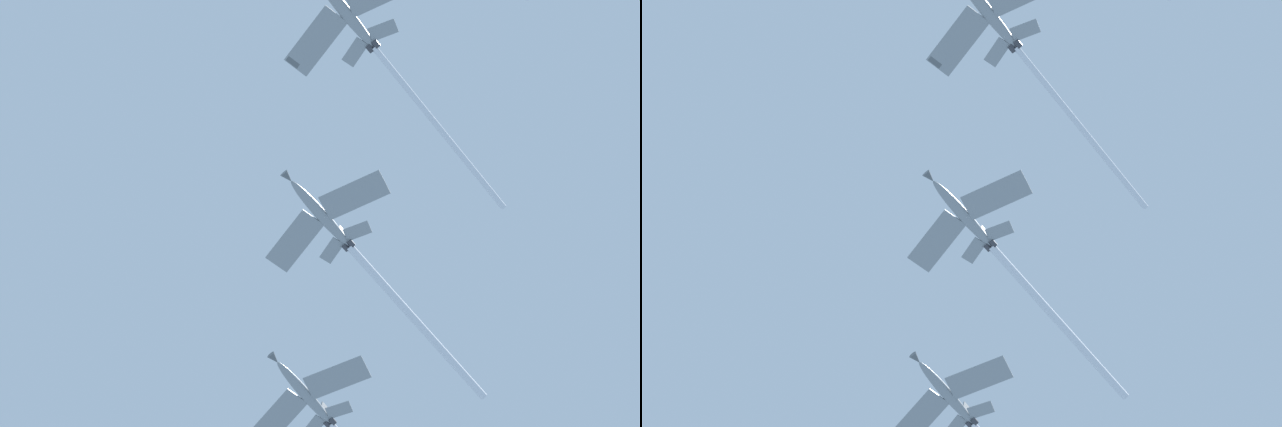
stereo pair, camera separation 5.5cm
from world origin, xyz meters
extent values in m
ellipsoid|color=gray|center=(-19.29, -16.02, 163.61)|extent=(11.99, 5.10, 3.31)
cube|color=gray|center=(-18.46, -21.31, 163.38)|extent=(4.08, 9.19, 0.79)
cube|color=#595E60|center=(-17.55, -25.32, 163.45)|extent=(1.83, 0.80, 0.41)
cube|color=gray|center=(-24.67, -15.30, 162.79)|extent=(3.55, 3.98, 0.45)
cube|color=gray|center=(-23.32, -19.66, 162.79)|extent=(1.85, 3.62, 0.45)
cube|color=#595E60|center=(-24.03, -17.49, 164.20)|extent=(2.75, 1.01, 3.16)
cylinder|color=#38383D|center=(-24.87, -17.28, 162.56)|extent=(1.30, 1.09, 0.95)
cylinder|color=#38383D|center=(-24.60, -18.14, 162.56)|extent=(1.30, 1.09, 0.95)
cylinder|color=white|center=(-37.71, -21.73, 160.30)|extent=(25.94, 8.72, 5.23)
ellipsoid|color=gray|center=(-31.88, -41.03, 161.67)|extent=(12.04, 4.90, 3.02)
cone|color=#595E60|center=(-25.51, -39.18, 162.60)|extent=(2.02, 1.64, 1.41)
ellipsoid|color=black|center=(-29.96, -40.47, 162.56)|extent=(3.06, 1.77, 1.28)
cube|color=gray|center=(-34.10, -36.16, 161.46)|extent=(7.63, 9.59, 0.70)
cube|color=#595E60|center=(-35.55, -32.31, 161.54)|extent=(1.91, 1.51, 0.37)
cube|color=gray|center=(-31.15, -46.34, 161.46)|extent=(3.93, 9.13, 0.70)
cube|color=#595E60|center=(-30.31, -50.36, 161.54)|extent=(1.82, 0.77, 0.37)
cube|color=gray|center=(-37.27, -40.22, 160.98)|extent=(3.52, 3.99, 0.41)
cube|color=gray|center=(-36.00, -44.60, 160.98)|extent=(1.92, 3.66, 0.41)
cube|color=#595E60|center=(-36.63, -42.41, 162.39)|extent=(2.71, 0.94, 3.11)
cylinder|color=#38383D|center=(-37.51, -42.19, 160.77)|extent=(1.28, 1.08, 0.93)
cylinder|color=#38383D|center=(-37.26, -43.06, 160.77)|extent=(1.28, 1.08, 0.93)
cylinder|color=white|center=(-51.43, -46.70, 158.71)|extent=(28.17, 9.13, 5.14)
ellipsoid|color=gray|center=(-44.42, -64.67, 158.18)|extent=(11.97, 5.25, 3.11)
cone|color=#595E60|center=(-38.12, -62.62, 159.16)|extent=(2.04, 1.68, 1.42)
ellipsoid|color=black|center=(-42.53, -64.06, 159.08)|extent=(3.07, 1.85, 1.30)
cube|color=gray|center=(-46.80, -59.87, 157.96)|extent=(7.81, 9.54, 0.73)
cube|color=#595E60|center=(-48.36, -56.07, 158.03)|extent=(1.90, 1.55, 0.38)
cube|color=gray|center=(-43.52, -69.95, 157.96)|extent=(4.21, 9.23, 0.73)
cube|color=gray|center=(-49.83, -64.03, 157.44)|extent=(3.57, 3.97, 0.42)
cube|color=gray|center=(-48.42, -68.36, 157.44)|extent=(1.81, 3.60, 0.42)
cube|color=#595E60|center=(-49.13, -66.20, 158.85)|extent=(2.71, 1.03, 3.12)
cylinder|color=#38383D|center=(-50.00, -66.01, 157.22)|extent=(1.30, 1.10, 0.94)
cylinder|color=#38383D|center=(-49.73, -66.86, 157.22)|extent=(1.30, 1.10, 0.94)
camera|label=1|loc=(13.56, 29.35, 1.56)|focal=75.83mm
camera|label=2|loc=(13.60, 29.32, 1.56)|focal=75.83mm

